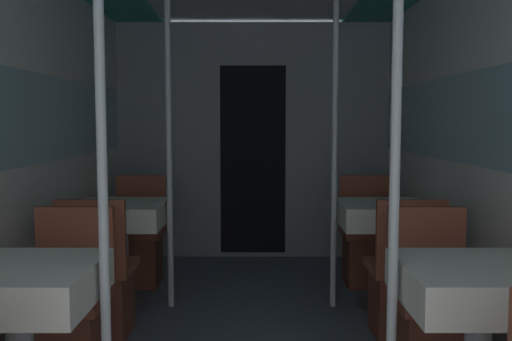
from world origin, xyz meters
The scene contains 17 objects.
wall_left centered at (-1.35, 1.84, 1.18)m, with size 0.05×6.48×2.30m.
wall_right centered at (1.35, 1.84, 1.18)m, with size 0.05×6.48×2.30m.
bulkhead_far centered at (0.00, 4.06, 1.14)m, with size 2.65×0.09×2.30m.
dining_table_left_0 centered at (-0.95, 0.73, 0.64)m, with size 0.64×0.64×0.76m.
chair_left_far_0 centered at (-0.95, 1.31, 0.28)m, with size 0.42×0.42×0.89m.
support_pole_left_0 centered at (-0.59, 0.73, 1.15)m, with size 0.04×0.04×2.30m.
dining_table_left_1 centered at (-0.95, 2.51, 0.64)m, with size 0.64×0.64×0.76m.
chair_left_near_1 centered at (-0.95, 1.93, 0.28)m, with size 0.42×0.42×0.89m.
chair_left_far_1 centered at (-0.95, 3.09, 0.28)m, with size 0.42×0.42×0.89m.
support_pole_left_1 centered at (-0.59, 2.51, 1.15)m, with size 0.04×0.04×2.30m.
dining_table_right_0 centered at (0.95, 0.73, 0.64)m, with size 0.64×0.64×0.76m.
chair_right_far_0 centered at (0.95, 1.31, 0.28)m, with size 0.42×0.42×0.89m.
support_pole_right_0 centered at (0.59, 0.73, 1.15)m, with size 0.04×0.04×2.30m.
dining_table_right_1 centered at (0.95, 2.51, 0.64)m, with size 0.64×0.64×0.76m.
chair_right_near_1 centered at (0.95, 1.93, 0.28)m, with size 0.42×0.42×0.89m.
chair_right_far_1 centered at (0.95, 3.09, 0.28)m, with size 0.42×0.42×0.89m.
support_pole_right_1 centered at (0.59, 2.51, 1.15)m, with size 0.04×0.04×2.30m.
Camera 1 is at (0.03, -1.56, 1.35)m, focal length 40.00 mm.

